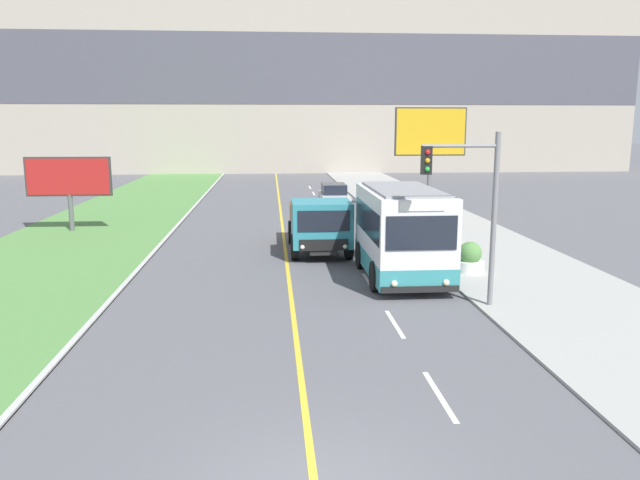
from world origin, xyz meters
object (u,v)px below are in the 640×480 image
Objects in this scene: car_distant at (334,195)px; billboard_large at (430,135)px; city_bus at (402,234)px; planter_round_third at (406,215)px; billboard_small at (69,179)px; planter_round_second at (434,233)px; planter_round_near at (470,259)px; traffic_light_mast at (472,197)px; dump_truck at (320,226)px.

billboard_large is at bearing -23.93° from car_distant.
city_bus is 5.22× the size of planter_round_third.
car_distant is 16.94m from billboard_small.
car_distant is (-0.36, 19.93, -0.94)m from city_bus.
billboard_large is 5.84× the size of planter_round_second.
billboard_small is at bearing -162.51° from billboard_large.
traffic_light_mast is at bearing -108.84° from planter_round_near.
planter_round_second is (5.29, 1.47, -0.64)m from dump_truck.
planter_round_second is at bearing 15.55° from dump_truck.
dump_truck is 1.42× the size of car_distant.
traffic_light_mast is 21.65m from billboard_small.
city_bus is at bearing -114.85° from planter_round_second.
billboard_small is 20.38m from planter_round_near.
planter_round_second is (1.53, 9.57, -2.77)m from traffic_light_mast.
billboard_small reaches higher than car_distant.
planter_round_second is at bearing -77.44° from car_distant.
planter_round_near reaches higher than planter_round_second.
billboard_small is at bearing -178.89° from planter_round_third.
planter_round_third is at bearing -114.69° from billboard_large.
dump_truck is at bearing -97.99° from car_distant.
city_bus is 1.33× the size of car_distant.
city_bus is 0.90× the size of billboard_large.
dump_truck is 5.52m from planter_round_second.
billboard_large reaches higher than car_distant.
billboard_large is at bearing 77.08° from planter_round_second.
billboard_small is at bearing 148.53° from planter_round_near.
planter_round_third reaches higher than planter_round_second.
billboard_small is at bearing 163.61° from planter_round_second.
billboard_large is 17.61m from planter_round_near.
traffic_light_mast is at bearing -95.34° from planter_round_third.
traffic_light_mast is 0.81× the size of billboard_large.
city_bus is at bearing -60.54° from dump_truck.
city_bus is at bearing -107.19° from billboard_large.
traffic_light_mast is at bearing -86.15° from car_distant.
billboard_large is 1.52× the size of billboard_small.
billboard_small is (-15.89, 14.70, -0.65)m from traffic_light_mast.
city_bus is 0.94× the size of dump_truck.
billboard_large is (7.91, 12.91, 3.49)m from dump_truck.
city_bus is 1.11× the size of traffic_light_mast.
city_bus is 18.46m from billboard_large.
dump_truck is 13.89m from billboard_small.
dump_truck is at bearing 114.87° from traffic_light_mast.
car_distant is 7.44m from billboard_large.
planter_round_third is (2.99, -8.53, -0.13)m from car_distant.
planter_round_third is at bearing -70.67° from car_distant.
dump_truck is at bearing -121.50° from billboard_large.
billboard_small reaches higher than planter_round_second.
car_distant is (2.17, 15.46, -0.50)m from dump_truck.
billboard_large is at bearing 65.31° from planter_round_third.
city_bus is 2.88m from planter_round_near.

